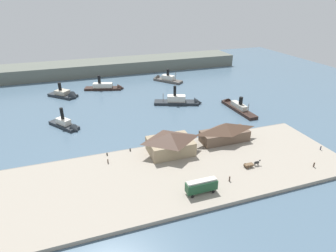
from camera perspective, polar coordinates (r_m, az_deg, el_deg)
name	(u,v)px	position (r m, az deg, el deg)	size (l,w,h in m)	color
ground_plane	(158,142)	(106.60, -2.05, -3.26)	(320.00, 320.00, 0.00)	slate
quay_promenade	(179,173)	(88.59, 2.20, -9.41)	(110.00, 36.00, 1.20)	#9E9384
seawall_edge	(161,145)	(103.35, -1.46, -3.93)	(110.00, 0.80, 1.00)	gray
ferry_shed_central_terminal	(170,143)	(95.89, 0.48, -3.37)	(15.15, 11.48, 7.43)	#998466
ferry_shed_east_terminal	(225,132)	(105.27, 11.45, -1.18)	(18.16, 7.41, 7.29)	brown
street_tram	(201,185)	(78.88, 6.80, -11.88)	(8.82, 2.72, 4.14)	#1E4C2D
horse_cart	(252,164)	(93.60, 16.61, -7.39)	(5.79, 1.54, 1.87)	brown
pedestrian_near_west_shed	(230,179)	(85.47, 12.37, -10.39)	(0.44, 0.44, 1.78)	#4C3D33
pedestrian_walking_east	(314,165)	(100.78, 27.48, -6.98)	(0.44, 0.44, 1.79)	#4C3D33
pedestrian_near_east_shed	(321,148)	(112.42, 28.55, -3.93)	(0.39, 0.39, 1.56)	#33384C
pedestrian_by_tram	(108,161)	(93.58, -12.10, -6.97)	(0.40, 0.40, 1.60)	#4C3D33
mooring_post_west	(107,154)	(97.92, -12.25, -5.60)	(0.44, 0.44, 0.90)	black
mooring_post_east	(130,150)	(99.12, -7.68, -4.80)	(0.44, 0.44, 0.90)	black
ferry_departing_north	(182,101)	(142.82, 2.90, 5.05)	(24.60, 13.57, 11.33)	#23282D
ferry_approaching_west	(67,125)	(124.38, -19.87, 0.22)	(13.13, 15.95, 9.90)	#23282D
ferry_outer_harbor	(165,79)	(181.16, -0.70, 9.52)	(17.10, 19.09, 9.82)	#514C47
ferry_moored_east	(107,87)	(168.63, -12.19, 7.73)	(23.17, 11.32, 10.10)	black
ferry_near_quay	(66,95)	(161.79, -19.96, 5.95)	(16.73, 16.51, 9.89)	#23282D
ferry_moored_west	(235,106)	(140.70, 13.47, 3.95)	(5.48, 26.27, 8.51)	black
far_headland	(112,66)	(206.79, -11.29, 11.82)	(180.00, 24.00, 8.00)	#60665B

